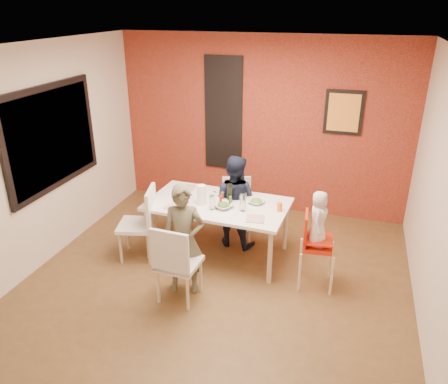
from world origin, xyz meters
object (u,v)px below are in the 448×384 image
(child_near, at_px, (184,240))
(toddler, at_px, (318,219))
(chair_far, at_px, (237,205))
(wine_bottle, at_px, (230,194))
(chair_left, at_px, (143,220))
(paper_towel_roll, at_px, (202,195))
(chair_near, at_px, (175,261))
(dining_table, at_px, (218,208))
(high_chair, at_px, (314,243))
(child_far, at_px, (234,201))

(child_near, bearing_deg, toddler, 6.85)
(chair_far, height_order, wine_bottle, wine_bottle)
(chair_far, relative_size, chair_left, 0.89)
(toddler, xyz_separation_m, paper_towel_roll, (-1.48, 0.23, -0.00))
(chair_near, distance_m, chair_left, 1.08)
(toddler, bearing_deg, dining_table, 78.98)
(chair_near, height_order, paper_towel_roll, paper_towel_roll)
(wine_bottle, bearing_deg, dining_table, -160.50)
(dining_table, relative_size, chair_near, 1.93)
(high_chair, relative_size, child_far, 0.72)
(child_far, distance_m, wine_bottle, 0.35)
(child_near, bearing_deg, chair_near, -105.48)
(chair_near, relative_size, child_near, 0.72)
(chair_near, xyz_separation_m, child_near, (0.00, 0.24, 0.13))
(chair_near, relative_size, child_far, 0.74)
(dining_table, distance_m, chair_near, 1.13)
(dining_table, distance_m, high_chair, 1.32)
(chair_near, bearing_deg, child_far, -96.68)
(chair_far, xyz_separation_m, child_near, (-0.22, -1.42, 0.17))
(chair_far, xyz_separation_m, paper_towel_roll, (-0.28, -0.64, 0.39))
(chair_near, distance_m, wine_bottle, 1.25)
(high_chair, distance_m, paper_towel_roll, 1.51)
(chair_near, relative_size, chair_left, 0.97)
(paper_towel_roll, bearing_deg, chair_near, -86.58)
(chair_near, distance_m, toddler, 1.66)
(wine_bottle, height_order, paper_towel_roll, same)
(chair_near, relative_size, toddler, 1.45)
(high_chair, height_order, child_near, child_near)
(chair_left, relative_size, toddler, 1.48)
(chair_near, xyz_separation_m, chair_left, (-0.77, 0.75, 0.01))
(chair_far, distance_m, toddler, 1.53)
(toddler, xyz_separation_m, wine_bottle, (-1.15, 0.38, -0.00))
(dining_table, height_order, child_near, child_near)
(chair_far, xyz_separation_m, toddler, (1.19, -0.88, 0.39))
(child_far, relative_size, paper_towel_roll, 5.04)
(dining_table, relative_size, chair_far, 2.12)
(high_chair, distance_m, child_near, 1.49)
(dining_table, relative_size, paper_towel_roll, 7.16)
(child_far, bearing_deg, chair_near, 86.32)
(child_far, distance_m, paper_towel_roll, 0.56)
(chair_far, bearing_deg, paper_towel_roll, -132.39)
(dining_table, height_order, child_far, child_far)
(high_chair, xyz_separation_m, toddler, (0.02, 0.00, 0.32))
(child_far, xyz_separation_m, paper_towel_roll, (-0.31, -0.41, 0.23))
(chair_far, xyz_separation_m, wine_bottle, (0.04, -0.50, 0.39))
(child_near, xyz_separation_m, toddler, (1.41, 0.55, 0.22))
(child_near, distance_m, child_far, 1.22)
(chair_far, relative_size, wine_bottle, 3.37)
(high_chair, xyz_separation_m, wine_bottle, (-1.13, 0.38, 0.32))
(paper_towel_roll, bearing_deg, child_far, 53.02)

